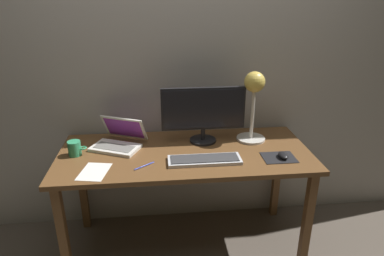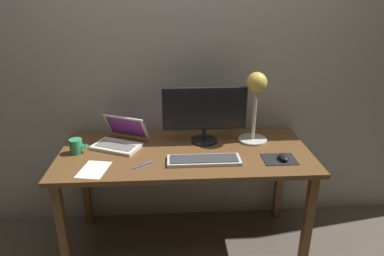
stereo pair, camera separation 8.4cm
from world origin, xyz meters
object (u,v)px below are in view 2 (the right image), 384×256
at_px(coffee_mug, 76,146).
at_px(desk_lamp, 256,95).
at_px(monitor, 205,112).
at_px(keyboard_main, 204,160).
at_px(laptop, 121,137).
at_px(mouse, 284,157).
at_px(pen, 143,165).

bearing_deg(coffee_mug, desk_lamp, 6.07).
bearing_deg(monitor, keyboard_main, -95.54).
height_order(laptop, coffee_mug, laptop).
distance_m(desk_lamp, mouse, 0.45).
bearing_deg(coffee_mug, mouse, -7.86).
distance_m(laptop, desk_lamp, 0.93).
relative_size(monitor, coffee_mug, 4.83).
bearing_deg(mouse, desk_lamp, 112.32).
bearing_deg(pen, laptop, 118.12).
height_order(keyboard_main, mouse, mouse).
bearing_deg(pen, coffee_mug, 155.70).
height_order(laptop, desk_lamp, desk_lamp).
bearing_deg(monitor, coffee_mug, -171.14).
xyz_separation_m(coffee_mug, pen, (0.43, -0.19, -0.04)).
distance_m(keyboard_main, laptop, 0.60).
distance_m(monitor, mouse, 0.58).
xyz_separation_m(monitor, laptop, (-0.56, -0.01, -0.16)).
height_order(keyboard_main, pen, keyboard_main).
distance_m(monitor, laptop, 0.58).
bearing_deg(pen, keyboard_main, 3.92).
xyz_separation_m(mouse, pen, (-0.84, -0.02, -0.02)).
height_order(desk_lamp, pen, desk_lamp).
bearing_deg(pen, desk_lamp, 23.75).
height_order(mouse, pen, mouse).
xyz_separation_m(laptop, desk_lamp, (0.89, 0.01, 0.27)).
distance_m(keyboard_main, pen, 0.36).
bearing_deg(laptop, keyboard_main, -28.64).
distance_m(laptop, pen, 0.36).
distance_m(coffee_mug, pen, 0.48).
height_order(monitor, mouse, monitor).
bearing_deg(laptop, mouse, -16.19).
xyz_separation_m(monitor, pen, (-0.39, -0.32, -0.21)).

